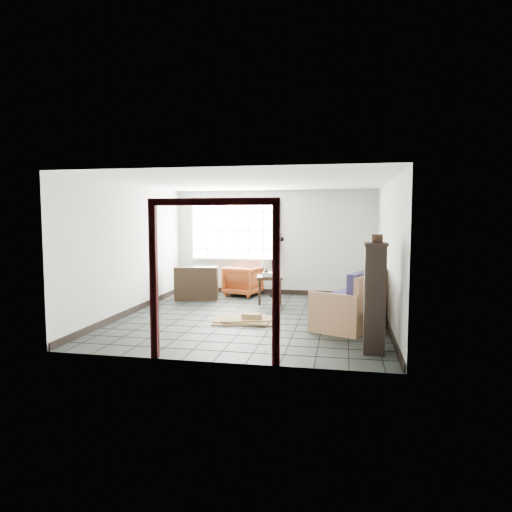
% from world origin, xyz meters
% --- Properties ---
extents(ground, '(5.50, 5.50, 0.00)m').
position_xyz_m(ground, '(0.00, 0.00, 0.00)').
color(ground, black).
rests_on(ground, ground).
extents(room_shell, '(5.02, 5.52, 2.61)m').
position_xyz_m(room_shell, '(0.00, 0.03, 1.68)').
color(room_shell, beige).
rests_on(room_shell, ground).
extents(window_panel, '(2.32, 0.08, 1.52)m').
position_xyz_m(window_panel, '(-1.00, 2.70, 1.60)').
color(window_panel, silver).
rests_on(window_panel, ground).
extents(doorway_trim, '(1.80, 0.08, 2.20)m').
position_xyz_m(doorway_trim, '(0.00, -2.70, 1.38)').
color(doorway_trim, '#370C0E').
rests_on(doorway_trim, ground).
extents(futon_sofa, '(1.73, 2.46, 1.02)m').
position_xyz_m(futon_sofa, '(2.06, -0.05, 0.37)').
color(futon_sofa, '#966643').
rests_on(futon_sofa, ground).
extents(armchair, '(0.94, 0.91, 0.80)m').
position_xyz_m(armchair, '(-0.73, 2.40, 0.40)').
color(armchair, brown).
rests_on(armchair, ground).
extents(side_table, '(0.66, 0.66, 0.62)m').
position_xyz_m(side_table, '(0.07, 1.53, 0.51)').
color(side_table, black).
rests_on(side_table, ground).
extents(table_lamp, '(0.33, 0.33, 0.39)m').
position_xyz_m(table_lamp, '(0.01, 1.46, 0.89)').
color(table_lamp, black).
rests_on(table_lamp, side_table).
extents(projector, '(0.28, 0.22, 0.09)m').
position_xyz_m(projector, '(0.06, 1.48, 0.66)').
color(projector, silver).
rests_on(projector, side_table).
extents(floor_lamp, '(0.41, 0.37, 1.55)m').
position_xyz_m(floor_lamp, '(0.15, 2.33, 0.83)').
color(floor_lamp, black).
rests_on(floor_lamp, ground).
extents(console_shelf, '(1.05, 0.57, 0.78)m').
position_xyz_m(console_shelf, '(-1.69, 1.63, 0.39)').
color(console_shelf, black).
rests_on(console_shelf, ground).
extents(tall_shelf, '(0.34, 0.43, 1.58)m').
position_xyz_m(tall_shelf, '(2.15, -1.88, 0.81)').
color(tall_shelf, black).
rests_on(tall_shelf, ground).
extents(pot, '(0.17, 0.17, 0.12)m').
position_xyz_m(pot, '(2.17, -1.85, 1.64)').
color(pot, black).
rests_on(pot, tall_shelf).
extents(open_box, '(0.74, 0.38, 0.41)m').
position_xyz_m(open_box, '(2.11, 0.26, 0.15)').
color(open_box, olive).
rests_on(open_box, ground).
extents(cardboard_pile, '(1.23, 0.95, 0.17)m').
position_xyz_m(cardboard_pile, '(-0.08, -0.34, 0.04)').
color(cardboard_pile, olive).
rests_on(cardboard_pile, ground).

